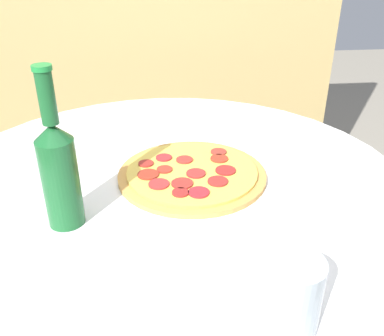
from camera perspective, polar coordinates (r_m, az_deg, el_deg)
name	(u,v)px	position (r m, az deg, el deg)	size (l,w,h in m)	color
table	(171,256)	(1.00, -2.84, -11.67)	(0.99, 0.99, 0.72)	white
fence_panel	(153,11)	(1.71, -5.24, 20.15)	(1.45, 0.04, 1.82)	tan
pizza	(192,173)	(0.88, -0.03, -0.71)	(0.30, 0.30, 0.02)	#C68E47
beer_bottle	(59,170)	(0.73, -17.33, -0.21)	(0.06, 0.06, 0.28)	#195628
drinking_glass	(290,296)	(0.56, 12.91, -16.27)	(0.08, 0.08, 0.11)	#ADBCC6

